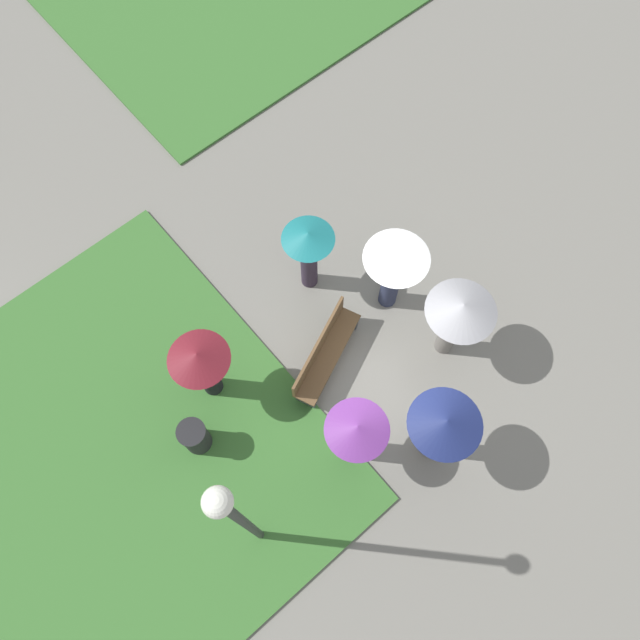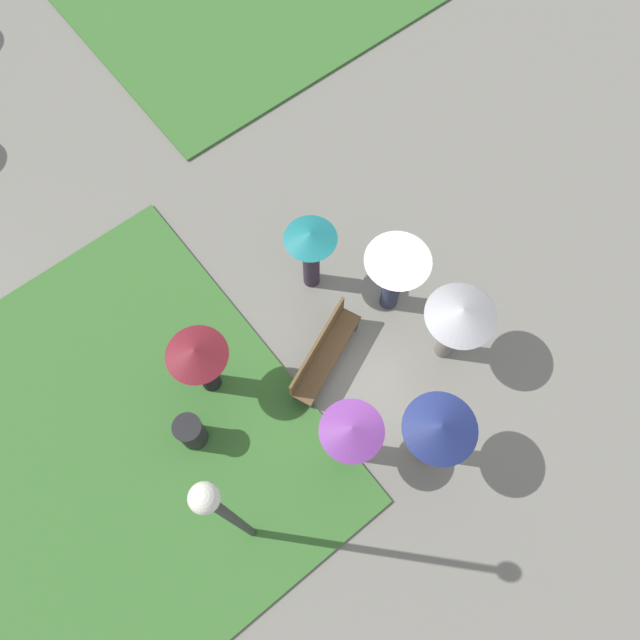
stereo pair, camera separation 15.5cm
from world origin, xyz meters
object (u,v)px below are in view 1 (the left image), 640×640
park_bench (324,352)px  crowd_person_purple (356,433)px  trash_bin (195,437)px  crowd_person_teal (308,249)px  crowd_person_maroon (202,364)px  crowd_person_grey (459,315)px  lamp_post (238,518)px  crowd_person_white (394,267)px  crowd_person_navy (442,427)px

park_bench → crowd_person_purple: crowd_person_purple is taller
trash_bin → crowd_person_teal: crowd_person_teal is taller
park_bench → crowd_person_maroon: size_ratio=1.06×
crowd_person_grey → lamp_post: bearing=-117.8°
park_bench → crowd_person_maroon: crowd_person_maroon is taller
lamp_post → crowd_person_grey: size_ratio=2.61×
crowd_person_purple → crowd_person_maroon: (-1.15, 2.45, 0.05)m
park_bench → trash_bin: size_ratio=2.20×
lamp_post → crowd_person_teal: bearing=40.0°
trash_bin → crowd_person_white: crowd_person_white is taller
park_bench → lamp_post: (-2.76, -1.62, 2.61)m
lamp_post → crowd_person_white: lamp_post is taller
lamp_post → park_bench: bearing=30.3°
trash_bin → crowd_person_teal: size_ratio=0.48×
crowd_person_maroon → crowd_person_teal: bearing=129.6°
crowd_person_white → crowd_person_teal: 1.54m
crowd_person_white → crowd_person_grey: crowd_person_grey is taller
park_bench → crowd_person_navy: crowd_person_navy is taller
trash_bin → crowd_person_navy: (2.94, -2.63, 1.08)m
trash_bin → crowd_person_grey: crowd_person_grey is taller
crowd_person_maroon → crowd_person_grey: size_ratio=0.97×
trash_bin → crowd_person_teal: 3.76m
crowd_person_purple → crowd_person_maroon: size_ratio=0.96×
crowd_person_grey → crowd_person_teal: 2.83m
park_bench → trash_bin: park_bench is taller
crowd_person_navy → crowd_person_purple: bearing=123.6°
park_bench → crowd_person_maroon: 2.20m
lamp_post → crowd_person_purple: 2.78m
crowd_person_grey → crowd_person_navy: crowd_person_navy is taller
park_bench → crowd_person_grey: crowd_person_grey is taller
crowd_person_white → crowd_person_maroon: 3.63m
lamp_post → crowd_person_navy: bearing=-13.5°
crowd_person_maroon → crowd_person_navy: (2.15, -3.26, 0.21)m
crowd_person_maroon → crowd_person_navy: 3.92m
lamp_post → trash_bin: (0.15, 1.89, -2.65)m
crowd_person_navy → crowd_person_maroon: bearing=106.1°
crowd_person_white → crowd_person_teal: (-0.86, 1.27, -0.09)m
crowd_person_purple → crowd_person_navy: 1.32m
crowd_person_grey → crowd_person_teal: size_ratio=1.04×
crowd_person_white → crowd_person_navy: 2.89m
trash_bin → crowd_person_purple: size_ratio=0.50×
lamp_post → crowd_person_grey: lamp_post is taller
trash_bin → crowd_person_white: 4.44m
crowd_person_teal → crowd_person_navy: crowd_person_navy is taller
crowd_person_teal → trash_bin: bearing=52.6°
lamp_post → crowd_person_maroon: bearing=69.6°
crowd_person_purple → crowd_person_white: (2.41, 1.70, 0.08)m
crowd_person_white → crowd_person_maroon: crowd_person_white is taller
crowd_person_purple → crowd_person_teal: bearing=107.1°
crowd_person_purple → crowd_person_grey: (2.55, 0.33, 0.20)m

